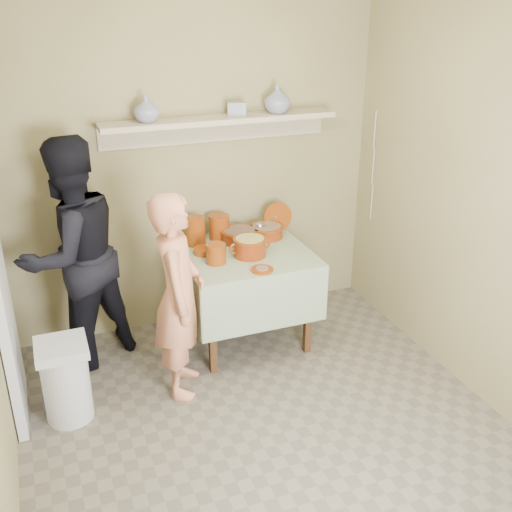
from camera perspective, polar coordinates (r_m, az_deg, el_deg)
name	(u,v)px	position (r m, az deg, el deg)	size (l,w,h in m)	color
ground	(277,445)	(3.89, 1.99, -17.56)	(3.50, 3.50, 0.00)	#675F51
plate_stack_a	(195,231)	(4.68, -5.84, 2.39)	(0.16, 0.16, 0.22)	maroon
plate_stack_b	(219,227)	(4.77, -3.53, 2.77)	(0.16, 0.16, 0.20)	maroon
bowl_stack	(216,254)	(4.35, -3.84, 0.23)	(0.15, 0.15, 0.15)	maroon
empty_bowl	(204,251)	(4.53, -4.95, 0.52)	(0.16, 0.16, 0.05)	maroon
propped_lid	(278,217)	(4.93, 2.08, 3.74)	(0.24, 0.24, 0.02)	maroon
vase_right	(277,99)	(4.72, 2.04, 14.71)	(0.20, 0.20, 0.21)	navy
vase_left	(146,109)	(4.44, -10.42, 13.64)	(0.18, 0.18, 0.19)	navy
ceramic_box	(237,109)	(4.63, -1.85, 13.85)	(0.14, 0.10, 0.10)	navy
person_cook	(179,296)	(4.02, -7.36, -3.80)	(0.53, 0.34, 1.44)	#D9835D
person_helper	(73,256)	(4.45, -17.06, 0.04)	(0.83, 0.65, 1.71)	black
room_shell	(281,197)	(3.07, 2.42, 5.60)	(3.04, 3.54, 2.62)	#8F8458
serving_table	(244,265)	(4.62, -1.20, -0.84)	(0.97, 0.97, 0.76)	#4C2D16
cazuela_meat_a	(239,234)	(4.73, -1.61, 2.08)	(0.30, 0.30, 0.10)	#63200B
cazuela_meat_b	(267,230)	(4.81, 1.01, 2.46)	(0.28, 0.28, 0.10)	#63200B
ladle	(260,226)	(4.76, 0.41, 2.90)	(0.08, 0.26, 0.19)	silver
cazuela_rice	(250,245)	(4.45, -0.59, 1.02)	(0.33, 0.25, 0.14)	#63200B
front_plate	(262,269)	(4.24, 0.59, -1.29)	(0.16, 0.16, 0.03)	maroon
wall_shelf	(219,122)	(4.63, -3.51, 12.60)	(1.80, 0.25, 0.21)	tan
trash_bin	(66,381)	(4.11, -17.65, -11.25)	(0.32, 0.32, 0.56)	silver
electrical_cord	(373,167)	(5.10, 11.10, 8.36)	(0.01, 0.05, 0.90)	silver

